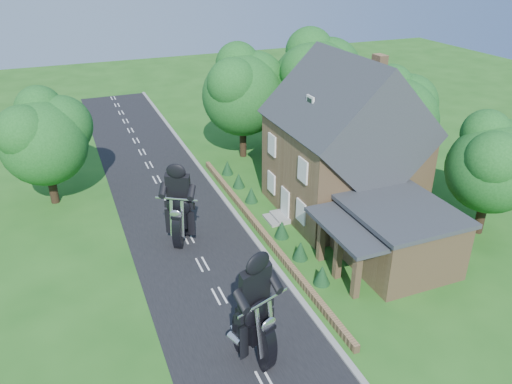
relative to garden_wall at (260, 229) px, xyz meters
name	(u,v)px	position (x,y,z in m)	size (l,w,h in m)	color
ground	(219,296)	(-4.30, -5.00, -0.20)	(120.00, 120.00, 0.00)	#205818
road	(219,296)	(-4.30, -5.00, -0.19)	(7.00, 80.00, 0.02)	black
kerb	(285,279)	(-0.65, -5.00, -0.14)	(0.30, 80.00, 0.12)	gray
garden_wall	(260,229)	(0.00, 0.00, 0.00)	(0.30, 22.00, 0.40)	#93724B
house	(344,147)	(6.19, 1.00, 4.14)	(9.54, 8.64, 10.24)	#93724B
annex	(396,235)	(5.57, -5.80, 1.57)	(7.05, 5.94, 3.44)	#93724B
tree_annex_side	(497,160)	(12.83, -4.90, 4.49)	(5.64, 5.20, 7.48)	black
tree_house_right	(400,112)	(12.35, 3.62, 4.99)	(6.51, 6.00, 8.40)	black
tree_behind_house	(320,77)	(9.88, 11.14, 6.03)	(7.81, 7.20, 10.08)	black
tree_behind_left	(247,88)	(3.86, 12.13, 5.53)	(6.94, 6.40, 9.16)	black
tree_far_road	(49,134)	(-11.16, 9.11, 4.64)	(6.08, 5.60, 7.84)	black
shrub_a	(322,275)	(1.00, -6.00, 0.35)	(0.90, 0.90, 1.10)	#103217
shrub_b	(300,250)	(1.00, -3.50, 0.35)	(0.90, 0.90, 1.10)	#103217
shrub_c	(282,229)	(1.00, -1.00, 0.35)	(0.90, 0.90, 1.10)	#103217
shrub_d	(251,194)	(1.00, 4.00, 0.35)	(0.90, 0.90, 1.10)	#103217
shrub_e	(239,180)	(1.00, 6.50, 0.35)	(0.90, 0.90, 1.10)	#103217
shrub_f	(227,167)	(1.00, 9.00, 0.35)	(0.90, 0.90, 1.10)	#103217
motorcycle_lead	(255,345)	(-4.25, -9.64, 0.63)	(0.45, 1.77, 1.65)	black
motorcycle_follow	(182,231)	(-4.73, 0.69, 0.57)	(0.42, 1.66, 1.54)	black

